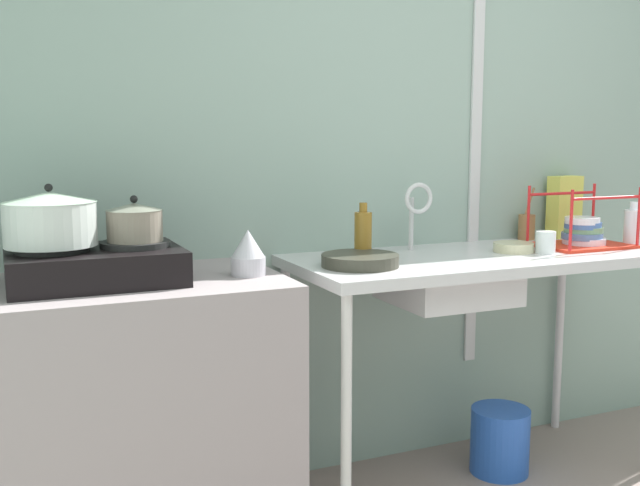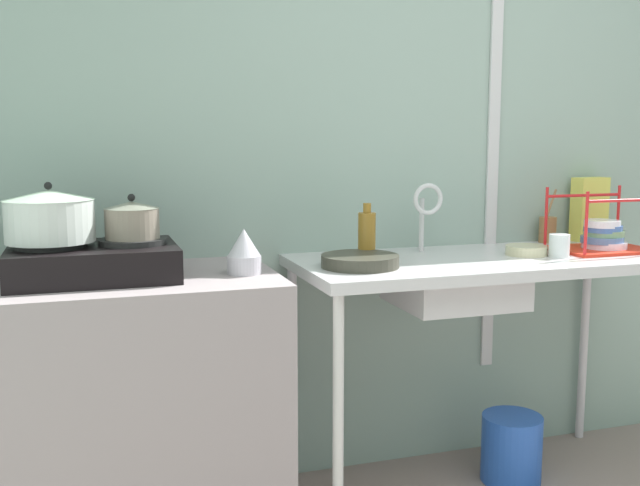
# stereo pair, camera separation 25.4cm
# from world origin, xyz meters

# --- Properties ---
(wall_back) EXTENTS (5.35, 0.10, 2.49)m
(wall_back) POSITION_xyz_m (0.00, 1.75, 1.24)
(wall_back) COLOR #8BA196
(wall_back) RESTS_ON ground
(wall_metal_strip) EXTENTS (0.05, 0.01, 1.99)m
(wall_metal_strip) POSITION_xyz_m (0.06, 1.69, 1.37)
(wall_metal_strip) COLOR silver
(counter_concrete) EXTENTS (1.25, 0.61, 0.90)m
(counter_concrete) POSITION_xyz_m (-1.59, 1.39, 0.45)
(counter_concrete) COLOR gray
(counter_concrete) RESTS_ON ground
(counter_sink) EXTENTS (1.43, 0.61, 0.90)m
(counter_sink) POSITION_xyz_m (-0.14, 1.39, 0.83)
(counter_sink) COLOR silver
(counter_sink) RESTS_ON ground
(stove) EXTENTS (0.51, 0.38, 0.12)m
(stove) POSITION_xyz_m (-1.54, 1.39, 0.96)
(stove) COLOR black
(stove) RESTS_ON counter_concrete
(pot_on_left_burner) EXTENTS (0.27, 0.27, 0.18)m
(pot_on_left_burner) POSITION_xyz_m (-1.66, 1.39, 1.10)
(pot_on_left_burner) COLOR silver
(pot_on_left_burner) RESTS_ON stove
(pot_on_right_burner) EXTENTS (0.17, 0.17, 0.14)m
(pot_on_right_burner) POSITION_xyz_m (-1.41, 1.39, 1.08)
(pot_on_right_burner) COLOR gray
(pot_on_right_burner) RESTS_ON stove
(percolator) EXTENTS (0.11, 0.11, 0.15)m
(percolator) POSITION_xyz_m (-1.07, 1.33, 0.97)
(percolator) COLOR #BEB8C4
(percolator) RESTS_ON counter_concrete
(sink_basin) EXTENTS (0.43, 0.38, 0.17)m
(sink_basin) POSITION_xyz_m (-0.28, 1.36, 0.82)
(sink_basin) COLOR silver
(sink_basin) RESTS_ON counter_sink
(faucet) EXTENTS (0.12, 0.07, 0.27)m
(faucet) POSITION_xyz_m (-0.31, 1.54, 1.08)
(faucet) COLOR silver
(faucet) RESTS_ON counter_sink
(frying_pan) EXTENTS (0.27, 0.27, 0.04)m
(frying_pan) POSITION_xyz_m (-0.66, 1.33, 0.92)
(frying_pan) COLOR #37362B
(frying_pan) RESTS_ON counter_sink
(dish_rack) EXTENTS (0.37, 0.27, 0.25)m
(dish_rack) POSITION_xyz_m (0.37, 1.37, 0.95)
(dish_rack) COLOR red
(dish_rack) RESTS_ON counter_sink
(cup_by_rack) EXTENTS (0.08, 0.08, 0.09)m
(cup_by_rack) POSITION_xyz_m (0.12, 1.30, 0.94)
(cup_by_rack) COLOR silver
(cup_by_rack) RESTS_ON counter_sink
(small_bowl_on_drainboard) EXTENTS (0.16, 0.16, 0.04)m
(small_bowl_on_drainboard) POSITION_xyz_m (0.03, 1.38, 0.92)
(small_bowl_on_drainboard) COLOR beige
(small_bowl_on_drainboard) RESTS_ON counter_sink
(bottle_by_sink) EXTENTS (0.06, 0.06, 0.21)m
(bottle_by_sink) POSITION_xyz_m (-0.59, 1.45, 0.99)
(bottle_by_sink) COLOR olive
(bottle_by_sink) RESTS_ON counter_sink
(bottle_by_rack) EXTENTS (0.07, 0.07, 0.18)m
(bottle_by_rack) POSITION_xyz_m (0.59, 1.32, 0.98)
(bottle_by_rack) COLOR white
(bottle_by_rack) RESTS_ON counter_sink
(cereal_box) EXTENTS (0.16, 0.09, 0.27)m
(cereal_box) POSITION_xyz_m (0.51, 1.64, 1.03)
(cereal_box) COLOR #DCD556
(cereal_box) RESTS_ON counter_sink
(utensil_jar) EXTENTS (0.08, 0.07, 0.23)m
(utensil_jar) POSITION_xyz_m (0.31, 1.64, 0.96)
(utensil_jar) COLOR olive
(utensil_jar) RESTS_ON counter_sink
(bucket_on_floor) EXTENTS (0.23, 0.23, 0.26)m
(bucket_on_floor) POSITION_xyz_m (0.00, 1.38, 0.13)
(bucket_on_floor) COLOR blue
(bucket_on_floor) RESTS_ON ground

